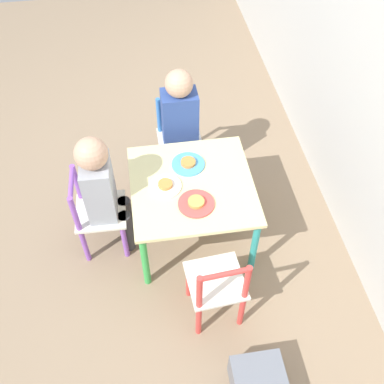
{
  "coord_description": "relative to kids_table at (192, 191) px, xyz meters",
  "views": [
    {
      "loc": [
        1.5,
        -0.23,
        2.13
      ],
      "look_at": [
        0.0,
        0.0,
        0.36
      ],
      "focal_mm": 42.0,
      "sensor_mm": 36.0,
      "label": 1
    }
  ],
  "objects": [
    {
      "name": "chair_blue",
      "position": [
        -0.51,
        -0.0,
        -0.11
      ],
      "size": [
        0.26,
        0.26,
        0.52
      ],
      "rotation": [
        0.0,
        0.0,
        -4.71
      ],
      "color": "silver",
      "rests_on": "ground_plane"
    },
    {
      "name": "chair_purple",
      "position": [
        -0.01,
        -0.51,
        -0.11
      ],
      "size": [
        0.27,
        0.27,
        0.52
      ],
      "rotation": [
        0.0,
        0.0,
        -3.17
      ],
      "color": "silver",
      "rests_on": "ground_plane"
    },
    {
      "name": "plate_front",
      "position": [
        -0.0,
        -0.14,
        0.06
      ],
      "size": [
        0.16,
        0.16,
        0.03
      ],
      "color": "white",
      "rests_on": "kids_table"
    },
    {
      "name": "chair_red",
      "position": [
        0.5,
        0.04,
        -0.11
      ],
      "size": [
        0.28,
        0.28,
        0.52
      ],
      "rotation": [
        0.0,
        0.0,
        -1.49
      ],
      "color": "silver",
      "rests_on": "ground_plane"
    },
    {
      "name": "child_left",
      "position": [
        -0.45,
        -0.0,
        0.09
      ],
      "size": [
        0.21,
        0.2,
        0.78
      ],
      "rotation": [
        0.0,
        0.0,
        -4.71
      ],
      "color": "#7A6B5B",
      "rests_on": "ground_plane"
    },
    {
      "name": "plate_right",
      "position": [
        0.14,
        0.0,
        0.06
      ],
      "size": [
        0.18,
        0.18,
        0.03
      ],
      "color": "#E54C47",
      "rests_on": "kids_table"
    },
    {
      "name": "plate_left",
      "position": [
        -0.14,
        0.0,
        0.06
      ],
      "size": [
        0.17,
        0.17,
        0.03
      ],
      "color": "#4C9EE0",
      "rests_on": "kids_table"
    },
    {
      "name": "kids_table",
      "position": [
        0.0,
        0.0,
        0.0
      ],
      "size": [
        0.63,
        0.63,
        0.43
      ],
      "color": "beige",
      "rests_on": "ground_plane"
    },
    {
      "name": "child_front",
      "position": [
        -0.01,
        -0.45,
        0.09
      ],
      "size": [
        0.2,
        0.22,
        0.78
      ],
      "rotation": [
        0.0,
        0.0,
        -3.17
      ],
      "color": "#38383D",
      "rests_on": "ground_plane"
    },
    {
      "name": "ground_plane",
      "position": [
        0.0,
        0.0,
        -0.37
      ],
      "size": [
        6.0,
        6.0,
        0.0
      ],
      "primitive_type": "plane",
      "color": "#8C755B"
    }
  ]
}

